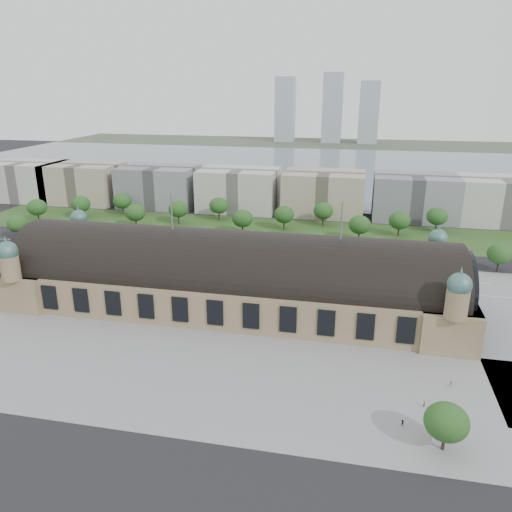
% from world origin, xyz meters
% --- Properties ---
extents(ground, '(900.00, 900.00, 0.00)m').
position_xyz_m(ground, '(0.00, 0.00, 0.00)').
color(ground, black).
rests_on(ground, ground).
extents(station, '(150.00, 48.40, 44.30)m').
position_xyz_m(station, '(0.00, 0.00, 10.28)').
color(station, '#907B59').
rests_on(station, ground).
extents(plaza_south, '(190.00, 48.00, 0.12)m').
position_xyz_m(plaza_south, '(10.00, -44.00, 0.00)').
color(plaza_south, gray).
rests_on(plaza_south, ground).
extents(road_slab, '(260.00, 26.00, 0.10)m').
position_xyz_m(road_slab, '(-20.00, 38.00, 0.00)').
color(road_slab, black).
rests_on(road_slab, ground).
extents(grass_belt, '(300.00, 45.00, 0.10)m').
position_xyz_m(grass_belt, '(-15.00, 93.00, 0.00)').
color(grass_belt, '#26491D').
rests_on(grass_belt, ground).
extents(petrol_station, '(14.00, 13.00, 5.05)m').
position_xyz_m(petrol_station, '(-53.91, 65.28, 2.95)').
color(petrol_station, '#D1520C').
rests_on(petrol_station, ground).
extents(lake, '(700.00, 320.00, 0.08)m').
position_xyz_m(lake, '(0.00, 298.00, 0.00)').
color(lake, slate).
rests_on(lake, ground).
extents(far_shore, '(700.00, 120.00, 0.14)m').
position_xyz_m(far_shore, '(0.00, 498.00, 0.00)').
color(far_shore, '#44513D').
rests_on(far_shore, ground).
extents(far_tower_left, '(24.00, 24.00, 80.00)m').
position_xyz_m(far_tower_left, '(-60.00, 508.00, 40.00)').
color(far_tower_left, '#9EA8B2').
rests_on(far_tower_left, ground).
extents(far_tower_mid, '(24.00, 24.00, 85.00)m').
position_xyz_m(far_tower_mid, '(0.00, 508.00, 42.50)').
color(far_tower_mid, '#9EA8B2').
rests_on(far_tower_mid, ground).
extents(far_tower_right, '(24.00, 24.00, 75.00)m').
position_xyz_m(far_tower_right, '(45.00, 508.00, 37.50)').
color(far_tower_right, '#9EA8B2').
rests_on(far_tower_right, ground).
extents(office_0, '(45.00, 32.00, 24.00)m').
position_xyz_m(office_0, '(-170.00, 133.00, 12.00)').
color(office_0, '#B6B5AD').
rests_on(office_0, ground).
extents(office_1, '(45.00, 32.00, 24.00)m').
position_xyz_m(office_1, '(-130.00, 133.00, 12.00)').
color(office_1, tan).
rests_on(office_1, ground).
extents(office_2, '(45.00, 32.00, 24.00)m').
position_xyz_m(office_2, '(-80.00, 133.00, 12.00)').
color(office_2, gray).
rests_on(office_2, ground).
extents(office_3, '(45.00, 32.00, 24.00)m').
position_xyz_m(office_3, '(-30.00, 133.00, 12.00)').
color(office_3, '#B6B5AD').
rests_on(office_3, ground).
extents(office_4, '(45.00, 32.00, 24.00)m').
position_xyz_m(office_4, '(20.00, 133.00, 12.00)').
color(office_4, tan).
rests_on(office_4, ground).
extents(office_5, '(45.00, 32.00, 24.00)m').
position_xyz_m(office_5, '(70.00, 133.00, 12.00)').
color(office_5, gray).
rests_on(office_5, ground).
extents(office_6, '(45.00, 32.00, 24.00)m').
position_xyz_m(office_6, '(115.00, 133.00, 12.00)').
color(office_6, '#B6B5AD').
rests_on(office_6, ground).
extents(tree_row_0, '(9.60, 9.60, 11.52)m').
position_xyz_m(tree_row_0, '(-120.00, 53.00, 7.43)').
color(tree_row_0, '#2D2116').
rests_on(tree_row_0, ground).
extents(tree_row_1, '(9.60, 9.60, 11.52)m').
position_xyz_m(tree_row_1, '(-96.00, 53.00, 7.43)').
color(tree_row_1, '#2D2116').
rests_on(tree_row_1, ground).
extents(tree_row_2, '(9.60, 9.60, 11.52)m').
position_xyz_m(tree_row_2, '(-72.00, 53.00, 7.43)').
color(tree_row_2, '#2D2116').
rests_on(tree_row_2, ground).
extents(tree_row_3, '(9.60, 9.60, 11.52)m').
position_xyz_m(tree_row_3, '(-48.00, 53.00, 7.43)').
color(tree_row_3, '#2D2116').
rests_on(tree_row_3, ground).
extents(tree_row_4, '(9.60, 9.60, 11.52)m').
position_xyz_m(tree_row_4, '(-24.00, 53.00, 7.43)').
color(tree_row_4, '#2D2116').
rests_on(tree_row_4, ground).
extents(tree_row_5, '(9.60, 9.60, 11.52)m').
position_xyz_m(tree_row_5, '(0.00, 53.00, 7.43)').
color(tree_row_5, '#2D2116').
rests_on(tree_row_5, ground).
extents(tree_row_6, '(9.60, 9.60, 11.52)m').
position_xyz_m(tree_row_6, '(24.00, 53.00, 7.43)').
color(tree_row_6, '#2D2116').
rests_on(tree_row_6, ground).
extents(tree_row_7, '(9.60, 9.60, 11.52)m').
position_xyz_m(tree_row_7, '(48.00, 53.00, 7.43)').
color(tree_row_7, '#2D2116').
rests_on(tree_row_7, ground).
extents(tree_row_8, '(9.60, 9.60, 11.52)m').
position_xyz_m(tree_row_8, '(72.00, 53.00, 7.43)').
color(tree_row_8, '#2D2116').
rests_on(tree_row_8, ground).
extents(tree_row_9, '(9.60, 9.60, 11.52)m').
position_xyz_m(tree_row_9, '(96.00, 53.00, 7.43)').
color(tree_row_9, '#2D2116').
rests_on(tree_row_9, ground).
extents(tree_belt_0, '(10.40, 10.40, 12.48)m').
position_xyz_m(tree_belt_0, '(-130.00, 83.00, 8.05)').
color(tree_belt_0, '#2D2116').
rests_on(tree_belt_0, ground).
extents(tree_belt_1, '(10.40, 10.40, 12.48)m').
position_xyz_m(tree_belt_1, '(-111.00, 95.00, 8.05)').
color(tree_belt_1, '#2D2116').
rests_on(tree_belt_1, ground).
extents(tree_belt_2, '(10.40, 10.40, 12.48)m').
position_xyz_m(tree_belt_2, '(-92.00, 107.00, 8.05)').
color(tree_belt_2, '#2D2116').
rests_on(tree_belt_2, ground).
extents(tree_belt_3, '(10.40, 10.40, 12.48)m').
position_xyz_m(tree_belt_3, '(-73.00, 83.00, 8.05)').
color(tree_belt_3, '#2D2116').
rests_on(tree_belt_3, ground).
extents(tree_belt_4, '(10.40, 10.40, 12.48)m').
position_xyz_m(tree_belt_4, '(-54.00, 95.00, 8.05)').
color(tree_belt_4, '#2D2116').
rests_on(tree_belt_4, ground).
extents(tree_belt_5, '(10.40, 10.40, 12.48)m').
position_xyz_m(tree_belt_5, '(-35.00, 107.00, 8.05)').
color(tree_belt_5, '#2D2116').
rests_on(tree_belt_5, ground).
extents(tree_belt_6, '(10.40, 10.40, 12.48)m').
position_xyz_m(tree_belt_6, '(-16.00, 83.00, 8.05)').
color(tree_belt_6, '#2D2116').
rests_on(tree_belt_6, ground).
extents(tree_belt_7, '(10.40, 10.40, 12.48)m').
position_xyz_m(tree_belt_7, '(3.00, 95.00, 8.05)').
color(tree_belt_7, '#2D2116').
rests_on(tree_belt_7, ground).
extents(tree_belt_8, '(10.40, 10.40, 12.48)m').
position_xyz_m(tree_belt_8, '(22.00, 107.00, 8.05)').
color(tree_belt_8, '#2D2116').
rests_on(tree_belt_8, ground).
extents(tree_belt_9, '(10.40, 10.40, 12.48)m').
position_xyz_m(tree_belt_9, '(41.00, 83.00, 8.05)').
color(tree_belt_9, '#2D2116').
rests_on(tree_belt_9, ground).
extents(tree_belt_10, '(10.40, 10.40, 12.48)m').
position_xyz_m(tree_belt_10, '(60.00, 95.00, 8.05)').
color(tree_belt_10, '#2D2116').
rests_on(tree_belt_10, ground).
extents(tree_belt_11, '(10.40, 10.40, 12.48)m').
position_xyz_m(tree_belt_11, '(79.00, 107.00, 8.05)').
color(tree_belt_11, '#2D2116').
rests_on(tree_belt_11, ground).
extents(tree_plaza_s, '(9.00, 9.00, 10.64)m').
position_xyz_m(tree_plaza_s, '(60.00, -60.00, 6.80)').
color(tree_plaza_s, '#2D2116').
rests_on(tree_plaza_s, ground).
extents(traffic_car_0, '(4.26, 2.14, 1.39)m').
position_xyz_m(traffic_car_0, '(-101.78, 29.84, 0.70)').
color(traffic_car_0, silver).
rests_on(traffic_car_0, ground).
extents(traffic_car_1, '(4.55, 1.62, 1.49)m').
position_xyz_m(traffic_car_1, '(-98.59, 38.19, 0.75)').
color(traffic_car_1, '#9899A0').
rests_on(traffic_car_1, ground).
extents(traffic_car_3, '(5.03, 2.49, 1.41)m').
position_xyz_m(traffic_car_3, '(-29.58, 37.11, 0.70)').
color(traffic_car_3, maroon).
rests_on(traffic_car_3, ground).
extents(traffic_car_4, '(4.14, 2.05, 1.36)m').
position_xyz_m(traffic_car_4, '(-9.86, 38.32, 0.68)').
color(traffic_car_4, '#191A46').
rests_on(traffic_car_4, ground).
extents(traffic_car_5, '(4.15, 1.55, 1.35)m').
position_xyz_m(traffic_car_5, '(36.75, 43.01, 0.68)').
color(traffic_car_5, '#55585C').
rests_on(traffic_car_5, ground).
extents(traffic_car_6, '(6.07, 3.10, 1.64)m').
position_xyz_m(traffic_car_6, '(67.42, 38.75, 0.82)').
color(traffic_car_6, white).
rests_on(traffic_car_6, ground).
extents(parked_car_0, '(4.87, 3.47, 1.53)m').
position_xyz_m(parked_car_0, '(-80.00, 24.05, 0.76)').
color(parked_car_0, black).
rests_on(parked_car_0, ground).
extents(parked_car_1, '(6.01, 4.84, 1.52)m').
position_xyz_m(parked_car_1, '(-46.03, 21.94, 0.76)').
color(parked_car_1, maroon).
rests_on(parked_car_1, ground).
extents(parked_car_2, '(5.22, 4.62, 1.45)m').
position_xyz_m(parked_car_2, '(-38.90, 21.00, 0.73)').
color(parked_car_2, '#171740').
rests_on(parked_car_2, ground).
extents(parked_car_3, '(4.49, 3.52, 1.43)m').
position_xyz_m(parked_car_3, '(-35.52, 22.92, 0.72)').
color(parked_car_3, slate).
rests_on(parked_car_3, ground).
extents(parked_car_4, '(4.96, 3.43, 1.55)m').
position_xyz_m(parked_car_4, '(-29.38, 21.02, 0.77)').
color(parked_car_4, silver).
rests_on(parked_car_4, ground).
extents(parked_car_5, '(5.89, 5.35, 1.52)m').
position_xyz_m(parked_car_5, '(-31.26, 25.00, 0.76)').
color(parked_car_5, gray).
rests_on(parked_car_5, ground).
extents(parked_car_6, '(5.30, 4.89, 1.49)m').
position_xyz_m(parked_car_6, '(-32.16, 25.00, 0.75)').
color(parked_car_6, black).
rests_on(parked_car_6, ground).
extents(bus_west, '(11.24, 2.64, 3.13)m').
position_xyz_m(bus_west, '(2.86, 32.00, 1.56)').
color(bus_west, '#A83F1A').
rests_on(bus_west, ground).
extents(bus_mid, '(13.53, 3.97, 3.72)m').
position_xyz_m(bus_mid, '(19.13, 27.64, 1.86)').
color(bus_mid, beige).
rests_on(bus_mid, ground).
extents(bus_east, '(11.79, 3.34, 3.25)m').
position_xyz_m(bus_east, '(40.00, 29.62, 1.62)').
color(bus_east, beige).
rests_on(bus_east, ground).
extents(pedestrian_0, '(0.78, 0.50, 1.52)m').
position_xyz_m(pedestrian_0, '(65.17, -36.00, 0.76)').
color(pedestrian_0, gray).
rests_on(pedestrian_0, ground).
extents(pedestrian_1, '(0.60, 0.68, 1.55)m').
position_xyz_m(pedestrian_1, '(57.78, -45.93, 0.78)').
color(pedestrian_1, gray).
rests_on(pedestrian_1, ground).
extents(pedestrian_4, '(0.97, 1.03, 1.53)m').
position_xyz_m(pedestrian_4, '(52.38, -53.97, 0.77)').
color(pedestrian_4, gray).
rests_on(pedestrian_4, ground).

